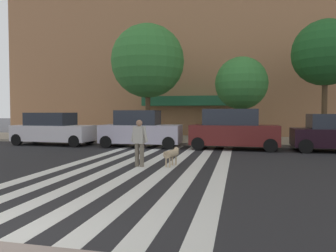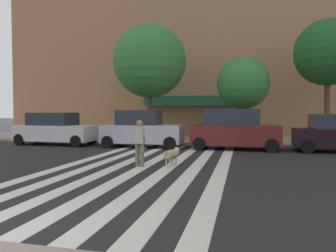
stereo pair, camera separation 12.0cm
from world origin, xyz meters
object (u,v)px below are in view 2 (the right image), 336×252
parked_car_third_in_line (234,130)px  street_tree_nearest (149,61)px  street_tree_further (328,53)px  parked_car_behind_first (142,130)px  pedestrian_dog_walker (140,140)px  parked_car_near_curb (55,129)px  dog_on_leash (172,154)px  street_tree_middle (243,83)px

parked_car_third_in_line → street_tree_nearest: bearing=154.4°
parked_car_third_in_line → street_tree_further: 7.39m
parked_car_behind_first → pedestrian_dog_walker: size_ratio=2.69×
pedestrian_dog_walker → parked_car_near_curb: bearing=140.0°
street_tree_nearest → pedestrian_dog_walker: size_ratio=4.40×
parked_car_behind_first → dog_on_leash: parked_car_behind_first is taller
street_tree_nearest → street_tree_middle: 5.89m
parked_car_third_in_line → street_tree_middle: size_ratio=0.89×
street_tree_middle → street_tree_further: street_tree_further is taller
parked_car_near_curb → street_tree_nearest: street_tree_nearest is taller
parked_car_third_in_line → dog_on_leash: bearing=-109.4°
parked_car_third_in_line → pedestrian_dog_walker: size_ratio=2.73×
street_tree_middle → pedestrian_dog_walker: street_tree_middle is taller
parked_car_third_in_line → pedestrian_dog_walker: bearing=-117.1°
street_tree_middle → dog_on_leash: 9.38m
parked_car_near_curb → street_tree_middle: street_tree_middle is taller
pedestrian_dog_walker → dog_on_leash: 1.24m
street_tree_nearest → street_tree_middle: street_tree_nearest is taller
dog_on_leash → street_tree_nearest: bearing=111.6°
street_tree_further → pedestrian_dog_walker: (-8.19, -9.27, -4.37)m
parked_car_near_curb → street_tree_middle: 11.42m
parked_car_behind_first → street_tree_nearest: size_ratio=0.61×
street_tree_middle → parked_car_behind_first: bearing=-152.8°
parked_car_behind_first → street_tree_further: 11.43m
street_tree_further → pedestrian_dog_walker: 13.12m
parked_car_third_in_line → street_tree_further: (5.09, 3.21, 4.29)m
street_tree_nearest → dog_on_leash: bearing=-68.4°
parked_car_near_curb → street_tree_nearest: 7.02m
street_tree_further → pedestrian_dog_walker: size_ratio=4.30×
street_tree_middle → pedestrian_dog_walker: 9.88m
parked_car_third_in_line → street_tree_middle: (0.41, 2.77, 2.61)m
parked_car_behind_first → pedestrian_dog_walker: (1.88, -6.05, -0.03)m
pedestrian_dog_walker → parked_car_behind_first: bearing=107.3°
parked_car_third_in_line → street_tree_nearest: size_ratio=0.62×
street_tree_nearest → pedestrian_dog_walker: street_tree_nearest is taller
parked_car_near_curb → street_tree_middle: bearing=14.5°
street_tree_further → parked_car_third_in_line: bearing=-147.8°
street_tree_nearest → street_tree_further: size_ratio=1.02×
parked_car_near_curb → pedestrian_dog_walker: parked_car_near_curb is taller
parked_car_near_curb → street_tree_middle: size_ratio=0.94×
street_tree_middle → street_tree_nearest: bearing=-177.6°
parked_car_near_curb → street_tree_nearest: (5.04, 2.53, 4.17)m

